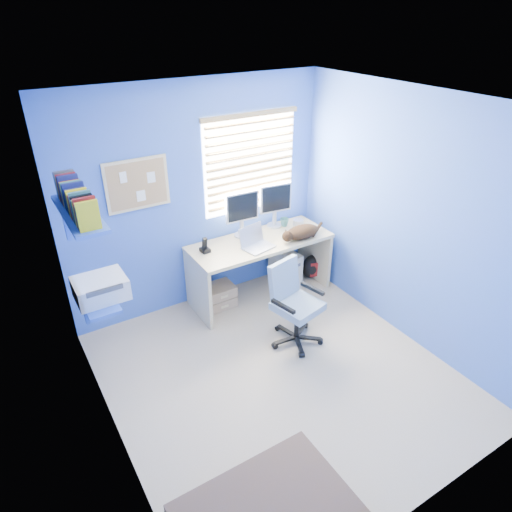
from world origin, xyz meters
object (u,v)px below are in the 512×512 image
desk (260,268)px  laptop (258,239)px  tower_pc (285,267)px  cat (302,232)px  office_chair (294,314)px

desk → laptop: size_ratio=5.02×
tower_pc → laptop: bearing=-164.9°
desk → laptop: laptop is taller
cat → tower_pc: size_ratio=0.96×
laptop → office_chair: bearing=-104.3°
desk → laptop: bearing=-128.8°
desk → office_chair: (-0.15, -0.89, -0.04)m
laptop → tower_pc: laptop is taller
laptop → tower_pc: 0.84m
cat → office_chair: cat is taller
desk → tower_pc: bearing=8.6°
laptop → office_chair: size_ratio=0.38×
desk → office_chair: 0.91m
laptop → cat: (0.56, -0.06, -0.03)m
laptop → office_chair: 0.91m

